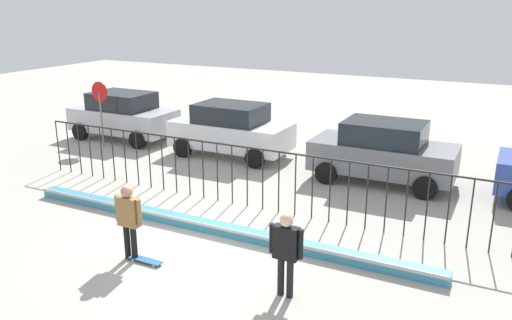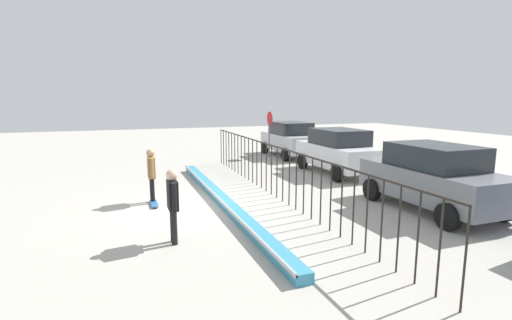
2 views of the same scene
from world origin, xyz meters
The scene contains 10 objects.
ground_plane centered at (0.00, 0.00, 0.00)m, with size 60.00×60.00×0.00m, color #ADA89E.
bowl_coping_ledge centered at (0.00, 1.08, 0.12)m, with size 11.00×0.40×0.27m.
perimeter_fence centered at (0.00, 2.93, 1.04)m, with size 14.04×0.04×1.68m.
skateboarder centered at (-0.80, -0.90, 1.01)m, with size 0.68×0.26×1.68m.
skateboard centered at (-0.43, -0.90, 0.06)m, with size 0.80×0.20×0.07m.
camera_operator centered at (2.75, -0.73, 1.01)m, with size 0.68×0.25×1.68m.
parked_car_silver centered at (-7.89, 7.14, 0.97)m, with size 4.30×2.12×1.90m.
parked_car_white centered at (-2.82, 7.01, 0.97)m, with size 4.30×2.12×1.90m.
parked_car_gray centered at (2.75, 6.61, 0.97)m, with size 4.30×2.12×1.90m.
stop_sign centered at (-7.81, 5.85, 1.62)m, with size 0.76×0.07×2.50m.
Camera 2 is at (10.78, -1.73, 3.18)m, focal length 26.12 mm.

